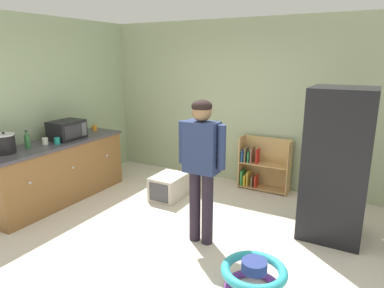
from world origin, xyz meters
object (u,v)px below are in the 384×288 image
object	(u,v)px
bookshelf	(262,167)
baby_walker	(254,277)
kitchen_counter	(58,171)
orange_cup	(94,128)
refrigerator	(337,164)
crock_pot	(5,144)
standing_person	(201,159)
banana_bunch	(81,131)
green_glass_bottle	(27,141)
pet_carrier	(169,187)
teal_cup	(57,141)
microwave	(67,130)
white_cup	(45,141)

from	to	relation	value
bookshelf	baby_walker	distance (m)	2.64
kitchen_counter	orange_cup	distance (m)	0.99
refrigerator	crock_pot	xyz separation A→B (m)	(-3.78, -1.58, 0.14)
standing_person	baby_walker	bearing A→B (deg)	-34.25
standing_person	refrigerator	bearing A→B (deg)	34.81
baby_walker	banana_bunch	xyz separation A→B (m)	(-3.39, 1.24, 0.77)
standing_person	baby_walker	xyz separation A→B (m)	(0.84, -0.57, -0.85)
kitchen_counter	green_glass_bottle	bearing A→B (deg)	-96.83
pet_carrier	teal_cup	size ratio (longest dim) A/B	5.81
kitchen_counter	baby_walker	xyz separation A→B (m)	(3.25, -0.62, -0.29)
microwave	teal_cup	world-z (taller)	microwave
standing_person	microwave	size ratio (longest dim) A/B	3.47
microwave	refrigerator	bearing A→B (deg)	9.78
pet_carrier	microwave	size ratio (longest dim) A/B	1.15
baby_walker	bookshelf	bearing A→B (deg)	106.37
pet_carrier	orange_cup	xyz separation A→B (m)	(-1.46, 0.01, 0.77)
pet_carrier	crock_pot	bearing A→B (deg)	-133.05
pet_carrier	bookshelf	bearing A→B (deg)	43.68
kitchen_counter	crock_pot	size ratio (longest dim) A/B	7.58
pet_carrier	microwave	distance (m)	1.75
refrigerator	green_glass_bottle	bearing A→B (deg)	-161.32
pet_carrier	teal_cup	distance (m)	1.74
orange_cup	teal_cup	bearing A→B (deg)	-78.50
pet_carrier	orange_cup	world-z (taller)	orange_cup
microwave	standing_person	bearing A→B (deg)	-6.31
crock_pot	bookshelf	bearing A→B (deg)	45.58
refrigerator	orange_cup	distance (m)	3.78
bookshelf	white_cup	world-z (taller)	white_cup
banana_bunch	white_cup	bearing A→B (deg)	-80.81
bookshelf	green_glass_bottle	xyz separation A→B (m)	(-2.56, -2.32, 0.63)
pet_carrier	microwave	world-z (taller)	microwave
microwave	crock_pot	xyz separation A→B (m)	(-0.07, -0.94, -0.01)
bookshelf	orange_cup	size ratio (longest dim) A/B	8.95
banana_bunch	crock_pot	bearing A→B (deg)	-86.75
refrigerator	pet_carrier	xyz separation A→B (m)	(-2.32, -0.02, -0.71)
baby_walker	white_cup	xyz separation A→B (m)	(-3.26, 0.46, 0.79)
standing_person	pet_carrier	distance (m)	1.58
baby_walker	pet_carrier	bearing A→B (deg)	141.81
refrigerator	microwave	distance (m)	3.77
standing_person	teal_cup	distance (m)	2.29
standing_person	pet_carrier	world-z (taller)	standing_person
baby_walker	pet_carrier	distance (m)	2.36
refrigerator	orange_cup	xyz separation A→B (m)	(-3.78, -0.01, 0.06)
baby_walker	microwave	world-z (taller)	microwave
banana_bunch	orange_cup	xyz separation A→B (m)	(0.08, 0.23, 0.02)
standing_person	orange_cup	size ratio (longest dim) A/B	17.51
crock_pot	kitchen_counter	bearing A→B (deg)	84.91
teal_cup	bookshelf	bearing A→B (deg)	39.73
standing_person	orange_cup	xyz separation A→B (m)	(-2.47, 0.90, -0.06)
crock_pot	teal_cup	xyz separation A→B (m)	(0.19, 0.65, -0.08)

